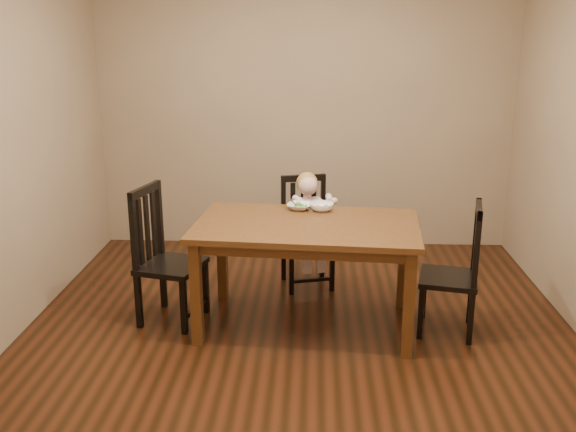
{
  "coord_description": "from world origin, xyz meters",
  "views": [
    {
      "loc": [
        0.1,
        -4.22,
        2.12
      ],
      "look_at": [
        -0.09,
        0.25,
        0.8
      ],
      "focal_mm": 40.0,
      "sensor_mm": 36.0,
      "label": 1
    }
  ],
  "objects_px": {
    "dining_table": "(307,235)",
    "chair_right": "(456,272)",
    "bowl_peas": "(300,206)",
    "chair_child": "(306,234)",
    "bowl_veg": "(322,207)",
    "chair_left": "(165,258)",
    "toddler": "(308,220)"
  },
  "relations": [
    {
      "from": "chair_left",
      "to": "chair_right",
      "type": "xyz_separation_m",
      "value": [
        2.1,
        -0.12,
        -0.03
      ]
    },
    {
      "from": "chair_right",
      "to": "bowl_peas",
      "type": "xyz_separation_m",
      "value": [
        -1.12,
        0.42,
        0.35
      ]
    },
    {
      "from": "bowl_peas",
      "to": "chair_left",
      "type": "bearing_deg",
      "value": -163.13
    },
    {
      "from": "chair_child",
      "to": "chair_right",
      "type": "relative_size",
      "value": 0.97
    },
    {
      "from": "chair_child",
      "to": "bowl_veg",
      "type": "distance_m",
      "value": 0.62
    },
    {
      "from": "chair_left",
      "to": "chair_right",
      "type": "height_order",
      "value": "chair_left"
    },
    {
      "from": "chair_child",
      "to": "bowl_veg",
      "type": "xyz_separation_m",
      "value": [
        0.12,
        -0.48,
        0.37
      ]
    },
    {
      "from": "chair_left",
      "to": "bowl_peas",
      "type": "distance_m",
      "value": 1.08
    },
    {
      "from": "dining_table",
      "to": "chair_child",
      "type": "distance_m",
      "value": 0.84
    },
    {
      "from": "toddler",
      "to": "bowl_peas",
      "type": "height_order",
      "value": "toddler"
    },
    {
      "from": "bowl_peas",
      "to": "bowl_veg",
      "type": "bearing_deg",
      "value": -8.79
    },
    {
      "from": "toddler",
      "to": "bowl_veg",
      "type": "relative_size",
      "value": 2.9
    },
    {
      "from": "chair_left",
      "to": "toddler",
      "type": "height_order",
      "value": "chair_left"
    },
    {
      "from": "dining_table",
      "to": "bowl_peas",
      "type": "bearing_deg",
      "value": 99.57
    },
    {
      "from": "chair_left",
      "to": "toddler",
      "type": "distance_m",
      "value": 1.26
    },
    {
      "from": "bowl_peas",
      "to": "chair_child",
      "type": "bearing_deg",
      "value": 84.05
    },
    {
      "from": "chair_child",
      "to": "bowl_peas",
      "type": "height_order",
      "value": "chair_child"
    },
    {
      "from": "dining_table",
      "to": "chair_child",
      "type": "bearing_deg",
      "value": 90.87
    },
    {
      "from": "bowl_veg",
      "to": "chair_right",
      "type": "bearing_deg",
      "value": -22.32
    },
    {
      "from": "chair_child",
      "to": "bowl_peas",
      "type": "bearing_deg",
      "value": 69.88
    },
    {
      "from": "toddler",
      "to": "bowl_peas",
      "type": "xyz_separation_m",
      "value": [
        -0.06,
        -0.4,
        0.23
      ]
    },
    {
      "from": "bowl_peas",
      "to": "dining_table",
      "type": "bearing_deg",
      "value": -80.43
    },
    {
      "from": "dining_table",
      "to": "chair_right",
      "type": "relative_size",
      "value": 1.72
    },
    {
      "from": "chair_left",
      "to": "bowl_peas",
      "type": "bearing_deg",
      "value": 121.32
    },
    {
      "from": "chair_left",
      "to": "bowl_veg",
      "type": "xyz_separation_m",
      "value": [
        1.15,
        0.27,
        0.33
      ]
    },
    {
      "from": "chair_child",
      "to": "toddler",
      "type": "bearing_deg",
      "value": 90.0
    },
    {
      "from": "dining_table",
      "to": "toddler",
      "type": "bearing_deg",
      "value": 90.06
    },
    {
      "from": "chair_left",
      "to": "bowl_peas",
      "type": "height_order",
      "value": "chair_left"
    },
    {
      "from": "bowl_veg",
      "to": "dining_table",
      "type": "bearing_deg",
      "value": -108.72
    },
    {
      "from": "chair_left",
      "to": "bowl_veg",
      "type": "relative_size",
      "value": 5.61
    },
    {
      "from": "dining_table",
      "to": "chair_left",
      "type": "distance_m",
      "value": 1.06
    },
    {
      "from": "chair_right",
      "to": "bowl_veg",
      "type": "height_order",
      "value": "chair_right"
    }
  ]
}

